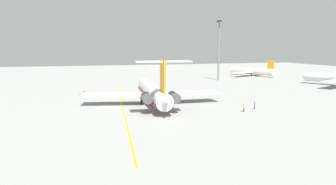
{
  "coord_description": "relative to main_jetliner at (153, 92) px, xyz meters",
  "views": [
    {
      "loc": [
        80.71,
        -10.55,
        14.33
      ],
      "look_at": [
        -1.83,
        15.33,
        2.7
      ],
      "focal_mm": 36.98,
      "sensor_mm": 36.0,
      "label": 1
    }
  ],
  "objects": [
    {
      "name": "light_mast",
      "position": [
        -51.09,
        42.06,
        10.58
      ],
      "size": [
        4.0,
        0.7,
        25.01
      ],
      "color": "slate",
      "rests_on": "ground"
    },
    {
      "name": "airliner_far_left",
      "position": [
        -66.6,
        66.63,
        -0.83
      ],
      "size": [
        25.25,
        25.42,
        7.85
      ],
      "rotation": [
        0.0,
        0.0,
        3.53
      ],
      "color": "silver",
      "rests_on": "ground"
    },
    {
      "name": "ground",
      "position": [
        0.73,
        -11.2,
        -3.14
      ],
      "size": [
        360.69,
        360.69,
        0.0
      ],
      "primitive_type": "plane",
      "color": "gray"
    },
    {
      "name": "ground_crew_near_nose",
      "position": [
        13.13,
        20.45,
        -1.99
      ],
      "size": [
        0.46,
        0.29,
        1.82
      ],
      "rotation": [
        0.0,
        0.0,
        4.59
      ],
      "color": "black",
      "rests_on": "ground"
    },
    {
      "name": "safety_cone_nose",
      "position": [
        -21.1,
        16.3,
        -2.86
      ],
      "size": [
        0.4,
        0.4,
        0.55
      ],
      "primitive_type": "cone",
      "color": "#EA590F",
      "rests_on": "ground"
    },
    {
      "name": "ground_crew_near_tail",
      "position": [
        -17.94,
        -15.4,
        -2.01
      ],
      "size": [
        0.44,
        0.28,
        1.78
      ],
      "rotation": [
        0.0,
        0.0,
        4.42
      ],
      "color": "black",
      "rests_on": "ground"
    },
    {
      "name": "safety_cone_wingtip",
      "position": [
        -22.64,
        -16.42,
        -2.86
      ],
      "size": [
        0.4,
        0.4,
        0.55
      ],
      "primitive_type": "cone",
      "color": "#EA590F",
      "rests_on": "ground"
    },
    {
      "name": "main_jetliner",
      "position": [
        0.0,
        0.0,
        0.0
      ],
      "size": [
        39.52,
        34.96,
        11.51
      ],
      "rotation": [
        0.0,
        0.0,
        3.02
      ],
      "color": "silver",
      "rests_on": "ground"
    },
    {
      "name": "taxiway_centreline",
      "position": [
        -1.1,
        -7.59,
        -3.13
      ],
      "size": [
        88.29,
        12.17,
        0.01
      ],
      "primitive_type": "cube",
      "rotation": [
        0.0,
        0.0,
        3.01
      ],
      "color": "gold",
      "rests_on": "ground"
    },
    {
      "name": "ground_crew_portside",
      "position": [
        15.17,
        16.45,
        -1.97
      ],
      "size": [
        0.3,
        0.4,
        1.84
      ],
      "rotation": [
        0.0,
        0.0,
        5.67
      ],
      "color": "black",
      "rests_on": "ground"
    }
  ]
}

